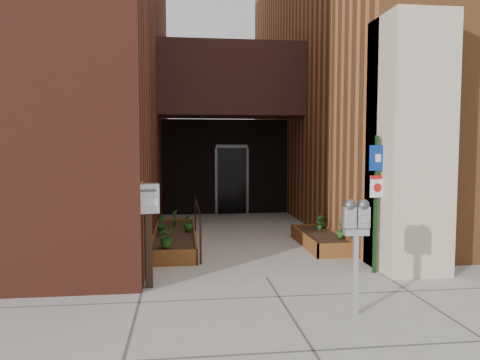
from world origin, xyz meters
name	(u,v)px	position (x,y,z in m)	size (l,w,h in m)	color
ground	(266,277)	(0.00, 0.00, 0.00)	(80.00, 80.00, 0.00)	#9E9991
architecture	(220,53)	(-0.18, 6.89, 4.98)	(20.00, 14.60, 10.00)	maroon
planter_left	(175,239)	(-1.55, 2.70, 0.13)	(0.90, 3.60, 0.30)	brown
planter_right	(321,240)	(1.60, 2.20, 0.13)	(0.80, 2.20, 0.30)	brown
handrail	(197,211)	(-1.05, 2.65, 0.75)	(0.04, 3.34, 0.90)	black
parking_meter	(356,226)	(0.83, -1.83, 1.17)	(0.34, 0.17, 1.52)	#B3B3B6
sign_post	(377,189)	(1.90, 0.03, 1.45)	(0.32, 0.10, 2.36)	#143814
payment_dropbox	(148,213)	(-1.90, -0.30, 1.16)	(0.36, 0.29, 1.61)	black
shrub_left_a	(167,236)	(-1.68, 1.22, 0.50)	(0.35, 0.35, 0.39)	#245D1A
shrub_left_b	(160,224)	(-1.85, 2.56, 0.49)	(0.21, 0.21, 0.39)	#19581E
shrub_left_c	(188,222)	(-1.25, 2.84, 0.48)	(0.20, 0.20, 0.35)	#185719
shrub_left_d	(175,217)	(-1.56, 3.67, 0.48)	(0.19, 0.19, 0.36)	#2A5B1A
shrub_right_a	(341,230)	(1.85, 1.63, 0.46)	(0.18, 0.18, 0.31)	#265618
shrub_right_b	(320,222)	(1.66, 2.46, 0.48)	(0.19, 0.19, 0.35)	#195A1F
shrub_right_c	(322,220)	(1.85, 2.94, 0.45)	(0.28, 0.28, 0.31)	#1D5819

